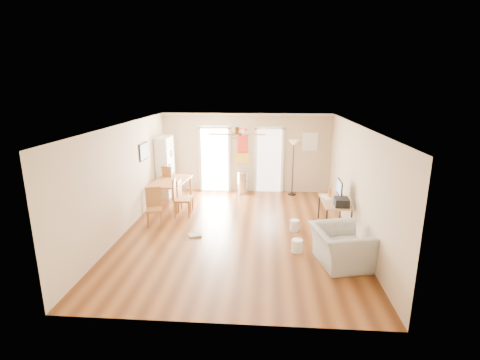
# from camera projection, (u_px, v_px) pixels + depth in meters

# --- Properties ---
(floor) EXTENTS (7.00, 7.00, 0.00)m
(floor) POSITION_uv_depth(u_px,v_px,m) (238.00, 232.00, 8.76)
(floor) COLOR brown
(floor) RESTS_ON ground
(ceiling) EXTENTS (5.50, 7.00, 0.00)m
(ceiling) POSITION_uv_depth(u_px,v_px,m) (238.00, 125.00, 8.09)
(ceiling) COLOR silver
(ceiling) RESTS_ON floor
(wall_back) EXTENTS (5.50, 0.04, 2.60)m
(wall_back) POSITION_uv_depth(u_px,v_px,m) (246.00, 153.00, 11.80)
(wall_back) COLOR beige
(wall_back) RESTS_ON floor
(wall_front) EXTENTS (5.50, 0.04, 2.60)m
(wall_front) POSITION_uv_depth(u_px,v_px,m) (219.00, 244.00, 5.05)
(wall_front) COLOR beige
(wall_front) RESTS_ON floor
(wall_left) EXTENTS (0.04, 7.00, 2.60)m
(wall_left) POSITION_uv_depth(u_px,v_px,m) (125.00, 178.00, 8.62)
(wall_left) COLOR beige
(wall_left) RESTS_ON floor
(wall_right) EXTENTS (0.04, 7.00, 2.60)m
(wall_right) POSITION_uv_depth(u_px,v_px,m) (357.00, 183.00, 8.23)
(wall_right) COLOR beige
(wall_right) RESTS_ON floor
(crown_molding) EXTENTS (5.50, 7.00, 0.08)m
(crown_molding) POSITION_uv_depth(u_px,v_px,m) (238.00, 127.00, 8.10)
(crown_molding) COLOR white
(crown_molding) RESTS_ON wall_back
(kitchen_doorway) EXTENTS (0.90, 0.10, 2.10)m
(kitchen_doorway) POSITION_uv_depth(u_px,v_px,m) (215.00, 160.00, 11.92)
(kitchen_doorway) COLOR white
(kitchen_doorway) RESTS_ON wall_back
(bathroom_doorway) EXTENTS (0.80, 0.10, 2.10)m
(bathroom_doorway) POSITION_uv_depth(u_px,v_px,m) (269.00, 161.00, 11.80)
(bathroom_doorway) COLOR white
(bathroom_doorway) RESTS_ON wall_back
(wall_decal) EXTENTS (0.46, 0.03, 1.10)m
(wall_decal) POSITION_uv_depth(u_px,v_px,m) (243.00, 146.00, 11.72)
(wall_decal) COLOR red
(wall_decal) RESTS_ON wall_back
(ac_grille) EXTENTS (0.50, 0.04, 0.60)m
(ac_grille) POSITION_uv_depth(u_px,v_px,m) (310.00, 142.00, 11.52)
(ac_grille) COLOR white
(ac_grille) RESTS_ON wall_back
(framed_poster) EXTENTS (0.04, 0.66, 0.48)m
(framed_poster) POSITION_uv_depth(u_px,v_px,m) (144.00, 151.00, 9.86)
(framed_poster) COLOR black
(framed_poster) RESTS_ON wall_left
(ceiling_fan) EXTENTS (1.24, 1.24, 0.20)m
(ceiling_fan) POSITION_uv_depth(u_px,v_px,m) (237.00, 134.00, 7.85)
(ceiling_fan) COLOR #593819
(ceiling_fan) RESTS_ON ceiling
(bookshelf) EXTENTS (0.56, 0.93, 1.92)m
(bookshelf) POSITION_uv_depth(u_px,v_px,m) (165.00, 167.00, 11.35)
(bookshelf) COLOR silver
(bookshelf) RESTS_ON floor
(dining_table) EXTENTS (1.05, 1.60, 0.76)m
(dining_table) POSITION_uv_depth(u_px,v_px,m) (171.00, 193.00, 10.61)
(dining_table) COLOR #9F6333
(dining_table) RESTS_ON floor
(dining_chair_right_a) EXTENTS (0.40, 0.40, 0.92)m
(dining_chair_right_a) POSITION_uv_depth(u_px,v_px,m) (185.00, 196.00, 10.05)
(dining_chair_right_a) COLOR olive
(dining_chair_right_a) RESTS_ON floor
(dining_chair_right_b) EXTENTS (0.48, 0.48, 1.05)m
(dining_chair_right_b) POSITION_uv_depth(u_px,v_px,m) (182.00, 198.00, 9.68)
(dining_chair_right_b) COLOR #A76536
(dining_chair_right_b) RESTS_ON floor
(dining_chair_near) EXTENTS (0.49, 0.49, 0.96)m
(dining_chair_near) POSITION_uv_depth(u_px,v_px,m) (154.00, 207.00, 9.04)
(dining_chair_near) COLOR #AA7636
(dining_chair_near) RESTS_ON floor
(dining_chair_far) EXTENTS (0.56, 0.56, 1.07)m
(dining_chair_far) POSITION_uv_depth(u_px,v_px,m) (170.00, 182.00, 11.20)
(dining_chair_far) COLOR #94612F
(dining_chair_far) RESTS_ON floor
(trash_can) EXTENTS (0.36, 0.36, 0.71)m
(trash_can) POSITION_uv_depth(u_px,v_px,m) (243.00, 183.00, 11.77)
(trash_can) COLOR silver
(trash_can) RESTS_ON floor
(torchiere_lamp) EXTENTS (0.41, 0.41, 1.79)m
(torchiere_lamp) POSITION_uv_depth(u_px,v_px,m) (293.00, 168.00, 11.48)
(torchiere_lamp) COLOR black
(torchiere_lamp) RESTS_ON floor
(computer_desk) EXTENTS (0.65, 1.30, 0.70)m
(computer_desk) POSITION_uv_depth(u_px,v_px,m) (334.00, 214.00, 8.96)
(computer_desk) COLOR tan
(computer_desk) RESTS_ON floor
(imac) EXTENTS (0.17, 0.57, 0.53)m
(imac) POSITION_uv_depth(u_px,v_px,m) (339.00, 191.00, 8.81)
(imac) COLOR black
(imac) RESTS_ON computer_desk
(keyboard) EXTENTS (0.23, 0.42, 0.02)m
(keyboard) POSITION_uv_depth(u_px,v_px,m) (326.00, 197.00, 9.12)
(keyboard) COLOR white
(keyboard) RESTS_ON computer_desk
(printer) EXTENTS (0.34, 0.39, 0.20)m
(printer) POSITION_uv_depth(u_px,v_px,m) (341.00, 202.00, 8.46)
(printer) COLOR black
(printer) RESTS_ON computer_desk
(orange_bottle) EXTENTS (0.09, 0.09, 0.23)m
(orange_bottle) POSITION_uv_depth(u_px,v_px,m) (330.00, 192.00, 9.18)
(orange_bottle) COLOR orange
(orange_bottle) RESTS_ON computer_desk
(wastebasket_a) EXTENTS (0.25, 0.25, 0.27)m
(wastebasket_a) POSITION_uv_depth(u_px,v_px,m) (295.00, 225.00, 8.80)
(wastebasket_a) COLOR silver
(wastebasket_a) RESTS_ON floor
(wastebasket_b) EXTENTS (0.25, 0.25, 0.28)m
(wastebasket_b) POSITION_uv_depth(u_px,v_px,m) (297.00, 246.00, 7.67)
(wastebasket_b) COLOR white
(wastebasket_b) RESTS_ON floor
(floor_cloth) EXTENTS (0.35, 0.31, 0.04)m
(floor_cloth) POSITION_uv_depth(u_px,v_px,m) (195.00, 235.00, 8.49)
(floor_cloth) COLOR #9C9C97
(floor_cloth) RESTS_ON floor
(armchair) EXTENTS (1.22, 1.33, 0.75)m
(armchair) POSITION_uv_depth(u_px,v_px,m) (340.00, 246.00, 7.10)
(armchair) COLOR #A4A5A0
(armchair) RESTS_ON floor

